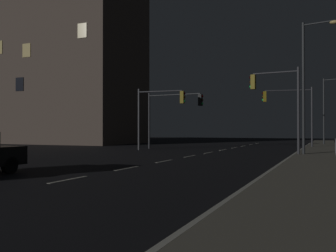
{
  "coord_description": "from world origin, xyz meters",
  "views": [
    {
      "loc": [
        7.99,
        -1.51,
        1.67
      ],
      "look_at": [
        -1.32,
        20.63,
        1.88
      ],
      "focal_mm": 41.27,
      "sensor_mm": 36.0,
      "label": 1
    }
  ],
  "objects_px": {
    "building_distant": "(48,26)",
    "traffic_light_near_left": "(173,108)",
    "traffic_light_far_center": "(159,106)",
    "traffic_light_mid_right": "(277,94)",
    "street_lamp_median": "(309,75)",
    "traffic_light_mid_left": "(290,105)",
    "street_lamp_far_end": "(328,104)"
  },
  "relations": [
    {
      "from": "building_distant",
      "to": "traffic_light_near_left",
      "type": "bearing_deg",
      "value": -22.61
    },
    {
      "from": "traffic_light_far_center",
      "to": "building_distant",
      "type": "distance_m",
      "value": 25.13
    },
    {
      "from": "traffic_light_near_left",
      "to": "traffic_light_mid_right",
      "type": "relative_size",
      "value": 0.95
    },
    {
      "from": "street_lamp_median",
      "to": "traffic_light_mid_left",
      "type": "bearing_deg",
      "value": 101.1
    },
    {
      "from": "traffic_light_near_left",
      "to": "traffic_light_far_center",
      "type": "distance_m",
      "value": 2.13
    },
    {
      "from": "traffic_light_mid_right",
      "to": "traffic_light_far_center",
      "type": "distance_m",
      "value": 9.74
    },
    {
      "from": "traffic_light_mid_left",
      "to": "traffic_light_far_center",
      "type": "xyz_separation_m",
      "value": [
        -9.11,
        -8.34,
        -0.41
      ]
    },
    {
      "from": "traffic_light_mid_left",
      "to": "street_lamp_far_end",
      "type": "xyz_separation_m",
      "value": [
        3.12,
        6.95,
        0.39
      ]
    },
    {
      "from": "traffic_light_mid_left",
      "to": "street_lamp_median",
      "type": "xyz_separation_m",
      "value": [
        2.15,
        -10.95,
        1.1
      ]
    },
    {
      "from": "traffic_light_near_left",
      "to": "traffic_light_mid_right",
      "type": "distance_m",
      "value": 10.21
    },
    {
      "from": "street_lamp_far_end",
      "to": "building_distant",
      "type": "height_order",
      "value": "building_distant"
    },
    {
      "from": "traffic_light_near_left",
      "to": "street_lamp_far_end",
      "type": "height_order",
      "value": "street_lamp_far_end"
    },
    {
      "from": "traffic_light_near_left",
      "to": "traffic_light_far_center",
      "type": "xyz_separation_m",
      "value": [
        -0.34,
        -2.11,
        0.02
      ]
    },
    {
      "from": "traffic_light_mid_right",
      "to": "building_distant",
      "type": "relative_size",
      "value": 0.19
    },
    {
      "from": "traffic_light_far_center",
      "to": "street_lamp_median",
      "type": "xyz_separation_m",
      "value": [
        11.26,
        -2.61,
        1.51
      ]
    },
    {
      "from": "street_lamp_far_end",
      "to": "traffic_light_near_left",
      "type": "bearing_deg",
      "value": -132.05
    },
    {
      "from": "traffic_light_near_left",
      "to": "building_distant",
      "type": "relative_size",
      "value": 0.18
    },
    {
      "from": "street_lamp_median",
      "to": "building_distant",
      "type": "distance_m",
      "value": 35.19
    },
    {
      "from": "traffic_light_mid_right",
      "to": "building_distant",
      "type": "distance_m",
      "value": 33.87
    },
    {
      "from": "street_lamp_median",
      "to": "building_distant",
      "type": "bearing_deg",
      "value": 157.13
    },
    {
      "from": "traffic_light_mid_right",
      "to": "street_lamp_median",
      "type": "xyz_separation_m",
      "value": [
        1.9,
        0.05,
        1.1
      ]
    },
    {
      "from": "traffic_light_mid_right",
      "to": "traffic_light_far_center",
      "type": "relative_size",
      "value": 1.09
    },
    {
      "from": "traffic_light_mid_left",
      "to": "traffic_light_far_center",
      "type": "relative_size",
      "value": 1.07
    },
    {
      "from": "traffic_light_mid_right",
      "to": "street_lamp_median",
      "type": "relative_size",
      "value": 0.66
    },
    {
      "from": "street_lamp_median",
      "to": "building_distant",
      "type": "xyz_separation_m",
      "value": [
        -31.21,
        13.16,
        9.55
      ]
    },
    {
      "from": "building_distant",
      "to": "street_lamp_far_end",
      "type": "bearing_deg",
      "value": 8.37
    },
    {
      "from": "street_lamp_median",
      "to": "traffic_light_mid_right",
      "type": "bearing_deg",
      "value": -178.43
    },
    {
      "from": "traffic_light_far_center",
      "to": "street_lamp_far_end",
      "type": "height_order",
      "value": "street_lamp_far_end"
    },
    {
      "from": "traffic_light_far_center",
      "to": "building_distant",
      "type": "relative_size",
      "value": 0.17
    },
    {
      "from": "traffic_light_far_center",
      "to": "street_lamp_far_end",
      "type": "relative_size",
      "value": 0.72
    },
    {
      "from": "traffic_light_mid_left",
      "to": "traffic_light_far_center",
      "type": "bearing_deg",
      "value": -137.52
    },
    {
      "from": "traffic_light_near_left",
      "to": "building_distant",
      "type": "bearing_deg",
      "value": 157.39
    }
  ]
}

